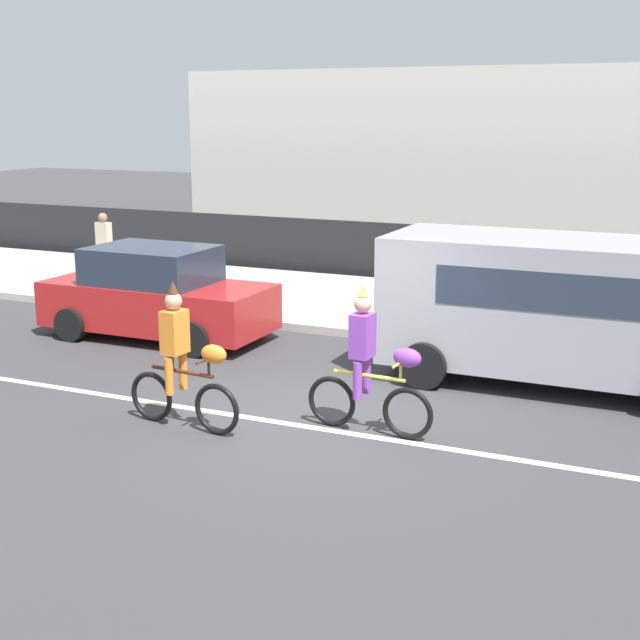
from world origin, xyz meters
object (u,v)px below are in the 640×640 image
object	(u,v)px
parade_cyclist_purple	(370,369)
pedestrian_onlooker	(104,247)
parked_van_grey	(563,301)
parked_car_red	(157,295)
parade_cyclist_orange	(183,365)

from	to	relation	value
parade_cyclist_purple	pedestrian_onlooker	distance (m)	10.61
parked_van_grey	parked_car_red	distance (m)	7.09
parked_van_grey	pedestrian_onlooker	world-z (taller)	parked_van_grey
parked_van_grey	parade_cyclist_purple	bearing A→B (deg)	-120.87
parked_van_grey	parked_car_red	bearing A→B (deg)	-179.43
parade_cyclist_purple	parked_car_red	world-z (taller)	parade_cyclist_purple
parade_cyclist_orange	parked_van_grey	size ratio (longest dim) A/B	0.38
parade_cyclist_purple	parked_van_grey	bearing A→B (deg)	59.13
parade_cyclist_purple	parked_car_red	size ratio (longest dim) A/B	0.47
parade_cyclist_orange	parade_cyclist_purple	xyz separation A→B (m)	(2.24, 0.81, 0.00)
parade_cyclist_purple	pedestrian_onlooker	size ratio (longest dim) A/B	1.19
parade_cyclist_purple	parked_car_red	xyz separation A→B (m)	(-5.24, 2.99, -0.06)
parked_van_grey	pedestrian_onlooker	size ratio (longest dim) A/B	3.09
parade_cyclist_purple	parked_van_grey	size ratio (longest dim) A/B	0.38
parade_cyclist_orange	parked_car_red	distance (m)	4.85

